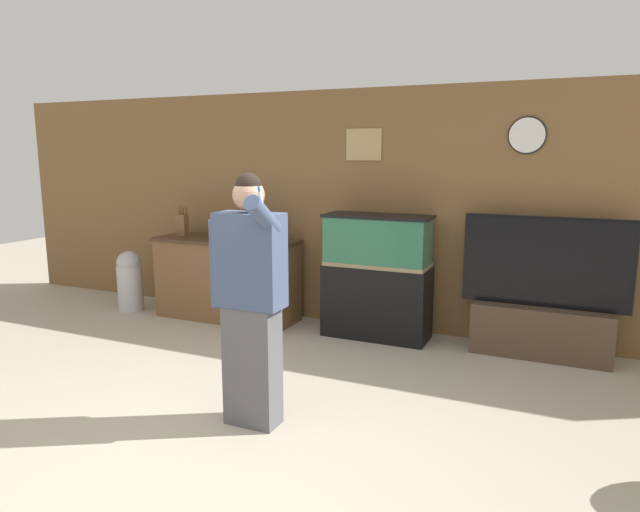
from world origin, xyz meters
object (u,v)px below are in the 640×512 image
Objects in this scene: knife_block at (182,224)px; aquarium_on_stand at (377,277)px; tv_on_stand at (542,316)px; person_standing at (249,297)px; trash_bin at (130,280)px; microwave at (249,229)px; counter_island at (227,279)px.

knife_block is 2.46m from aquarium_on_stand.
tv_on_stand is at bearing 2.26° from knife_block.
person_standing is 2.43× the size of trash_bin.
tv_on_stand is (4.04, 0.16, -0.68)m from knife_block.
tv_on_stand is (1.62, 0.09, -0.25)m from aquarium_on_stand.
trash_bin is (-1.64, -0.15, -0.70)m from microwave.
tv_on_stand reaches higher than counter_island.
knife_block reaches higher than microwave.
microwave is 2.48m from person_standing.
person_standing reaches higher than aquarium_on_stand.
aquarium_on_stand reaches higher than trash_bin.
tv_on_stand reaches higher than knife_block.
counter_island is 4.70× the size of knife_block.
tv_on_stand is at bearing 3.71° from microwave.
person_standing is at bearing -53.21° from counter_island.
aquarium_on_stand is at bearing 1.57° from knife_block.
microwave is 3.17m from tv_on_stand.
person_standing is (2.23, -2.16, -0.14)m from knife_block.
microwave is at bearing -7.63° from counter_island.
aquarium_on_stand is at bearing 1.93° from counter_island.
microwave is at bearing 5.12° from trash_bin.
knife_block is 4.10m from tv_on_stand.
counter_island is 2.75m from person_standing.
trash_bin is at bearing -171.53° from counter_island.
aquarium_on_stand is 1.64m from tv_on_stand.
person_standing is (-0.19, -2.23, 0.29)m from aquarium_on_stand.
counter_island reaches higher than trash_bin.
trash_bin is (-0.69, -0.19, -0.70)m from knife_block.
tv_on_stand is 2.99m from person_standing.
microwave is (0.34, -0.05, 0.61)m from counter_island.
aquarium_on_stand is at bearing 85.12° from person_standing.
counter_island is 1.31m from trash_bin.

